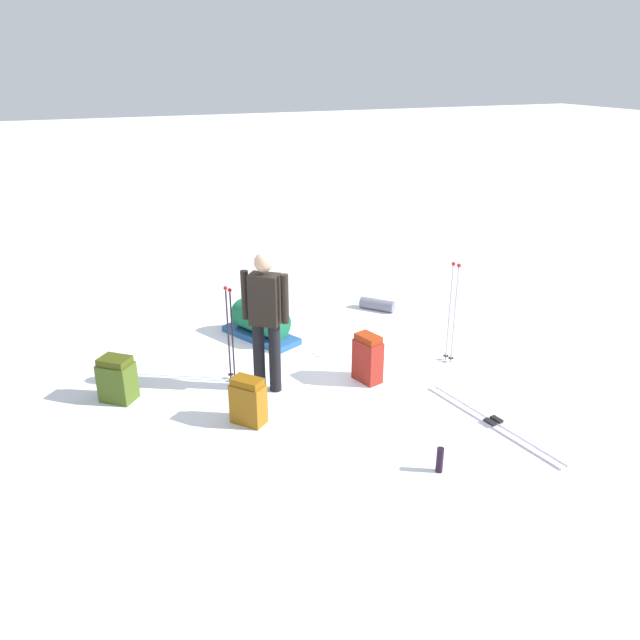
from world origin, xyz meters
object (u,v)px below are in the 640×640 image
(backpack_bright, at_px, (368,359))
(ski_poles_planted_far, at_px, (452,308))
(sleeping_mat_rolled, at_px, (377,305))
(skier_standing, at_px, (265,315))
(thermos_bottle, at_px, (440,460))
(backpack_small_spare, at_px, (248,401))
(ski_poles_planted_near, at_px, (230,330))
(ski_pair_near, at_px, (493,422))
(backpack_large_dark, at_px, (117,379))
(gear_sled, at_px, (260,323))

(backpack_bright, height_order, ski_poles_planted_far, ski_poles_planted_far)
(sleeping_mat_rolled, bearing_deg, skier_standing, 126.85)
(backpack_bright, relative_size, thermos_bottle, 2.35)
(sleeping_mat_rolled, xyz_separation_m, thermos_bottle, (-4.01, 1.41, 0.04))
(sleeping_mat_rolled, bearing_deg, ski_poles_planted_far, -179.53)
(backpack_small_spare, distance_m, ski_poles_planted_far, 2.93)
(backpack_small_spare, relative_size, ski_poles_planted_near, 0.44)
(ski_pair_near, distance_m, backpack_large_dark, 4.27)
(skier_standing, bearing_deg, ski_poles_planted_near, 41.39)
(skier_standing, distance_m, backpack_bright, 1.39)
(skier_standing, xyz_separation_m, gear_sled, (1.47, -0.38, -0.73))
(backpack_small_spare, distance_m, thermos_bottle, 2.12)
(backpack_small_spare, bearing_deg, backpack_large_dark, 49.67)
(backpack_large_dark, height_order, ski_poles_planted_far, ski_poles_planted_far)
(ski_poles_planted_near, relative_size, thermos_bottle, 4.70)
(ski_poles_planted_near, xyz_separation_m, gear_sled, (1.09, -0.71, -0.46))
(ski_poles_planted_far, bearing_deg, backpack_small_spare, 99.03)
(thermos_bottle, bearing_deg, sleeping_mat_rolled, -19.31)
(sleeping_mat_rolled, bearing_deg, backpack_bright, 149.68)
(thermos_bottle, bearing_deg, backpack_small_spare, 42.46)
(backpack_bright, bearing_deg, sleeping_mat_rolled, -30.32)
(backpack_bright, bearing_deg, backpack_large_dark, 76.60)
(ski_poles_planted_near, distance_m, sleeping_mat_rolled, 3.15)
(backpack_bright, height_order, ski_poles_planted_near, ski_poles_planted_near)
(skier_standing, distance_m, backpack_large_dark, 1.87)
(ski_pair_near, height_order, backpack_bright, backpack_bright)
(ski_poles_planted_near, bearing_deg, backpack_small_spare, 174.61)
(ski_poles_planted_near, distance_m, ski_poles_planted_far, 2.82)
(ski_pair_near, relative_size, gear_sled, 1.53)
(ski_poles_planted_near, bearing_deg, ski_poles_planted_far, -101.58)
(gear_sled, bearing_deg, backpack_bright, -154.72)
(ski_poles_planted_near, bearing_deg, gear_sled, -33.01)
(backpack_bright, bearing_deg, gear_sled, 25.28)
(ski_poles_planted_far, height_order, thermos_bottle, ski_poles_planted_far)
(backpack_large_dark, relative_size, backpack_small_spare, 1.01)
(backpack_large_dark, bearing_deg, backpack_small_spare, -130.33)
(gear_sled, bearing_deg, thermos_bottle, -170.36)
(backpack_large_dark, xyz_separation_m, gear_sled, (1.05, -2.06, -0.04))
(thermos_bottle, bearing_deg, ski_pair_near, -63.20)
(skier_standing, height_order, ski_poles_planted_far, skier_standing)
(gear_sled, bearing_deg, skier_standing, 165.55)
(backpack_large_dark, distance_m, ski_poles_planted_near, 1.41)
(ski_poles_planted_near, relative_size, sleeping_mat_rolled, 2.22)
(gear_sled, bearing_deg, backpack_small_spare, 159.10)
(ski_poles_planted_far, xyz_separation_m, thermos_bottle, (-2.02, 1.42, -0.62))
(ski_pair_near, xyz_separation_m, ski_poles_planted_near, (2.07, 2.35, 0.67))
(skier_standing, distance_m, gear_sled, 1.69)
(backpack_large_dark, xyz_separation_m, ski_poles_planted_near, (-0.04, -1.35, 0.42))
(skier_standing, distance_m, ski_pair_near, 2.80)
(backpack_small_spare, bearing_deg, gear_sled, -20.90)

